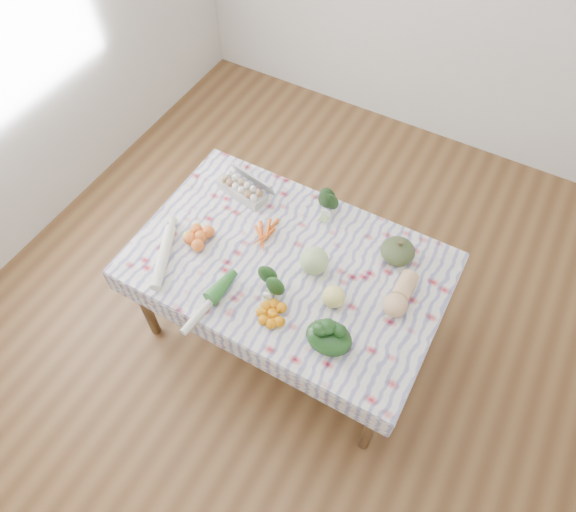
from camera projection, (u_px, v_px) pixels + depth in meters
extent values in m
plane|color=brown|center=(288.00, 327.00, 3.37)|extent=(4.50, 4.50, 0.00)
cube|color=brown|center=(288.00, 266.00, 2.77)|extent=(1.60, 1.00, 0.04)
cylinder|color=brown|center=(144.00, 304.00, 3.06)|extent=(0.06, 0.06, 0.71)
cylinder|color=brown|center=(371.00, 425.00, 2.65)|extent=(0.06, 0.06, 0.71)
cylinder|color=brown|center=(225.00, 206.00, 3.50)|extent=(0.06, 0.06, 0.71)
cylinder|color=brown|center=(431.00, 297.00, 3.09)|extent=(0.06, 0.06, 0.71)
cube|color=white|center=(288.00, 263.00, 2.75)|extent=(1.66, 1.06, 0.01)
cube|color=#B4B4AF|center=(242.00, 190.00, 2.99)|extent=(0.32, 0.18, 0.08)
cube|color=orange|center=(269.00, 236.00, 2.82)|extent=(0.21, 0.20, 0.03)
ellipsoid|color=#1A3515|center=(329.00, 205.00, 2.89)|extent=(0.15, 0.13, 0.12)
ellipsoid|color=#3E4D29|center=(398.00, 251.00, 2.71)|extent=(0.24, 0.24, 0.12)
sphere|color=#A5C47A|center=(314.00, 261.00, 2.66)|extent=(0.19, 0.19, 0.15)
ellipsoid|color=#DEAA75|center=(401.00, 294.00, 2.56)|extent=(0.12, 0.26, 0.12)
cube|color=orange|center=(200.00, 237.00, 2.79)|extent=(0.23, 0.23, 0.07)
ellipsoid|color=#1F4819|center=(270.00, 288.00, 2.60)|extent=(0.15, 0.15, 0.10)
cube|color=orange|center=(273.00, 313.00, 2.53)|extent=(0.24, 0.24, 0.06)
sphere|color=#F2E675|center=(334.00, 297.00, 2.55)|extent=(0.15, 0.15, 0.12)
ellipsoid|color=#143412|center=(329.00, 338.00, 2.44)|extent=(0.28, 0.25, 0.10)
cylinder|color=white|center=(163.00, 257.00, 2.73)|extent=(0.23, 0.40, 0.06)
cylinder|color=silver|center=(209.00, 303.00, 2.57)|extent=(0.08, 0.40, 0.04)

